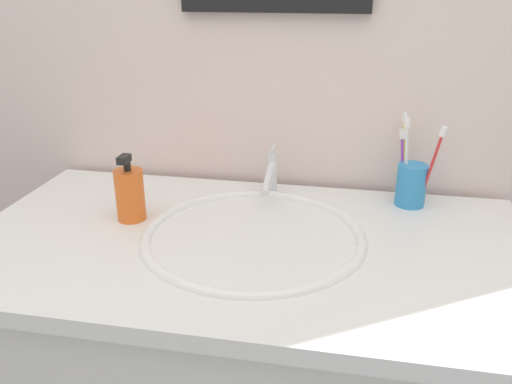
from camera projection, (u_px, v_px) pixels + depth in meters
tiled_wall_back at (276, 40)px, 1.28m from camera, size 2.39×0.04×2.40m
sink_basin at (253, 253)px, 1.11m from camera, size 0.48×0.48×0.12m
faucet at (271, 174)px, 1.28m from camera, size 0.02×0.16×0.12m
toothbrush_cup at (411, 185)px, 1.23m from camera, size 0.07×0.07×0.10m
toothbrush_yellow at (405, 151)px, 1.25m from camera, size 0.03×0.06×0.21m
toothbrush_purple at (402, 160)px, 1.24m from camera, size 0.03×0.04×0.17m
toothbrush_red at (433, 162)px, 1.18m from camera, size 0.04×0.04×0.20m
toothbrush_white at (406, 155)px, 1.21m from camera, size 0.03×0.01×0.21m
soap_dispenser at (130, 194)px, 1.16m from camera, size 0.06×0.06×0.15m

